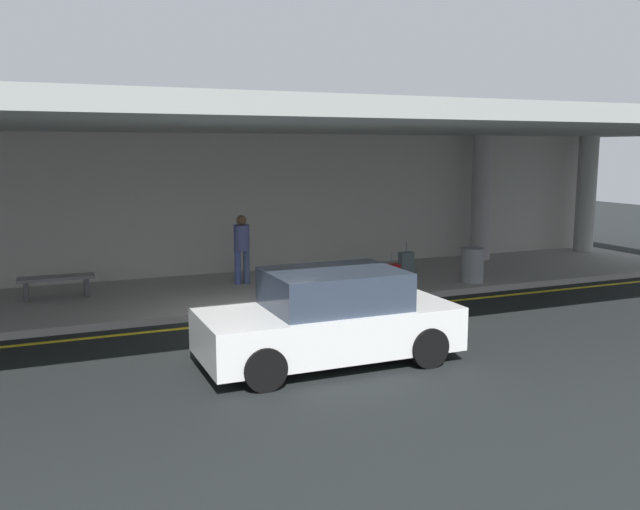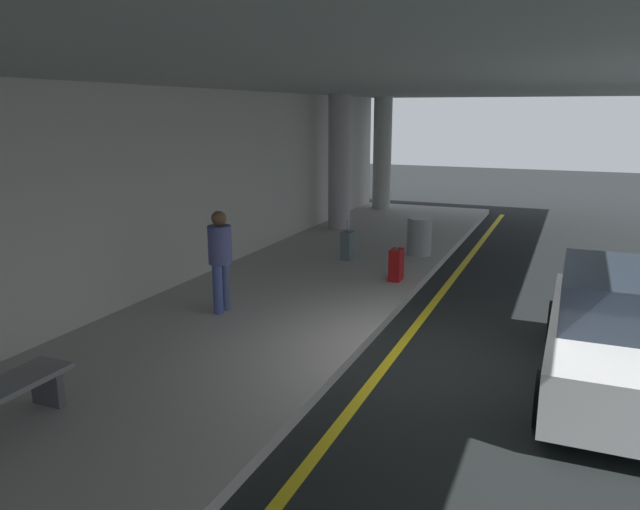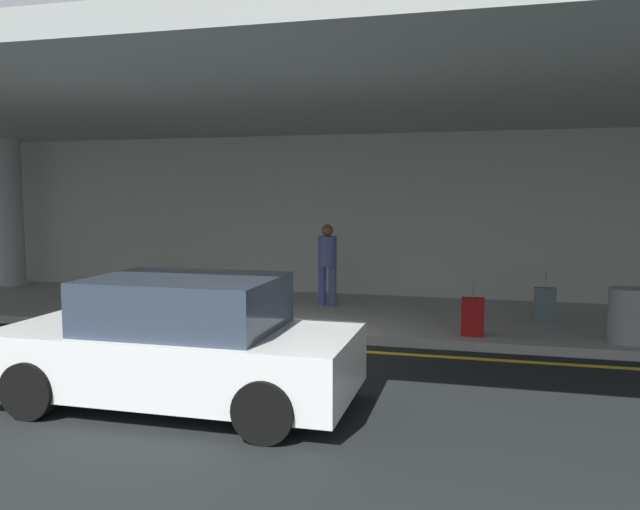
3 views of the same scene
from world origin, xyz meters
name	(u,v)px [view 2 (image 2 of 3)]	position (x,y,z in m)	size (l,w,h in m)	color
ground_plane	(432,363)	(0.00, 0.00, 0.00)	(60.00, 60.00, 0.00)	black
sidewalk	(236,327)	(0.00, 3.10, 0.07)	(26.00, 4.20, 0.15)	#A3A09D
lane_stripe_yellow	(392,356)	(0.00, 0.56, 0.00)	(26.00, 0.14, 0.01)	yellow
support_column_left_mid	(339,163)	(8.00, 4.45, 1.97)	(0.61, 0.61, 3.65)	#A39EA2
support_column_center	(382,153)	(12.00, 4.45, 1.97)	(0.61, 0.61, 3.65)	#A7A7A2
ceiling_overhang	(259,69)	(0.00, 2.60, 3.95)	(28.00, 13.20, 0.30)	#969D98
terminal_back_wall	(113,204)	(0.00, 5.35, 1.90)	(26.00, 0.30, 3.80)	#B9B6AE
car_white	(628,335)	(0.11, -2.37, 0.71)	(4.10, 1.92, 1.50)	silver
traveler_with_luggage	(220,255)	(0.40, 3.59, 1.11)	(0.38, 0.38, 1.68)	#425295
suitcase_upright_primary	(347,246)	(4.60, 2.94, 0.46)	(0.36, 0.22, 0.90)	#526366
suitcase_upright_secondary	(396,265)	(3.36, 1.47, 0.46)	(0.36, 0.22, 0.90)	maroon
trash_bin_steel	(419,236)	(5.68, 1.59, 0.57)	(0.56, 0.56, 0.85)	gray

